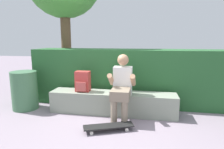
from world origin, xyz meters
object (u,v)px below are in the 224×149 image
at_px(bench_main, 112,103).
at_px(person_skater, 122,85).
at_px(skateboard_near_person, 109,126).
at_px(backpack_on_bench, 83,82).
at_px(trash_bin, 25,90).

distance_m(bench_main, person_skater, 0.51).
relative_size(bench_main, skateboard_near_person, 3.00).
xyz_separation_m(bench_main, backpack_on_bench, (-0.60, -0.01, 0.40)).
height_order(person_skater, backpack_on_bench, person_skater).
xyz_separation_m(bench_main, person_skater, (0.21, -0.21, 0.41)).
height_order(bench_main, backpack_on_bench, backpack_on_bench).
bearing_deg(person_skater, trash_bin, 176.07).
bearing_deg(skateboard_near_person, trash_bin, 160.24).
relative_size(skateboard_near_person, backpack_on_bench, 2.04).
distance_m(bench_main, backpack_on_bench, 0.72).
xyz_separation_m(person_skater, trash_bin, (-2.05, 0.14, -0.23)).
relative_size(person_skater, backpack_on_bench, 2.93).
height_order(bench_main, skateboard_near_person, bench_main).
height_order(bench_main, person_skater, person_skater).
relative_size(person_skater, skateboard_near_person, 1.43).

